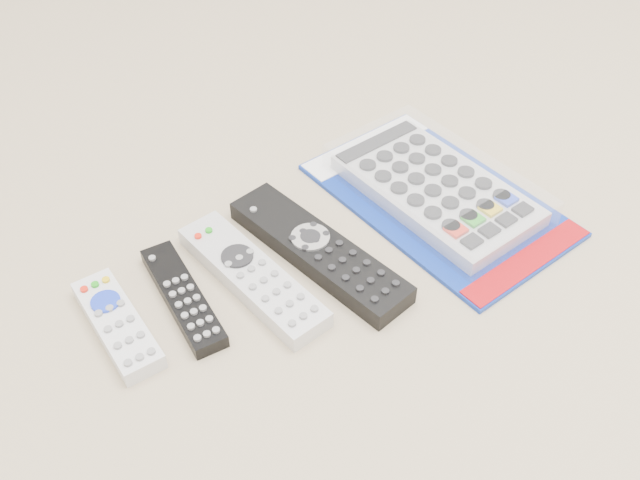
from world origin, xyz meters
TOP-DOWN VIEW (x-y plane):
  - remote_small_grey at (-0.22, 0.05)m, footprint 0.06×0.16m
  - remote_slim_black at (-0.15, 0.04)m, footprint 0.07×0.18m
  - remote_silver_dvd at (-0.07, 0.01)m, footprint 0.06×0.23m
  - remote_large_black at (0.02, -0.01)m, footprint 0.08×0.27m
  - jumbo_remote_packaged at (0.21, -0.02)m, footprint 0.21×0.34m

SIDE VIEW (x-z plane):
  - remote_slim_black at x=-0.15m, z-range 0.00..0.02m
  - remote_small_grey at x=-0.22m, z-range 0.00..0.02m
  - remote_silver_dvd at x=-0.07m, z-range 0.00..0.03m
  - remote_large_black at x=0.02m, z-range 0.00..0.03m
  - jumbo_remote_packaged at x=0.21m, z-range 0.00..0.04m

